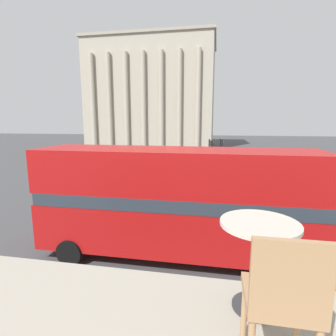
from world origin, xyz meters
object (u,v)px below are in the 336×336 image
object	(u,v)px
cafe_dining_table	(258,246)
pedestrian_yellow	(278,182)
plaza_building_left	(154,96)
car_black	(251,173)
cafe_chair_0	(283,298)
car_white	(240,159)
double_decker_bus	(176,200)
traffic_light_near	(192,174)
traffic_light_far	(221,151)
traffic_light_mid	(210,155)

from	to	relation	value
cafe_dining_table	pedestrian_yellow	distance (m)	18.09
plaza_building_left	car_black	world-z (taller)	plaza_building_left
cafe_chair_0	car_black	distance (m)	22.66
car_white	double_decker_bus	bearing A→B (deg)	-24.03
cafe_dining_table	traffic_light_near	size ratio (longest dim) A/B	0.19
plaza_building_left	cafe_dining_table	bearing A→B (deg)	-75.67
pedestrian_yellow	double_decker_bus	bearing A→B (deg)	95.06
cafe_dining_table	pedestrian_yellow	xyz separation A→B (m)	(4.09, 17.31, -3.32)
traffic_light_far	car_black	distance (m)	4.37
traffic_light_mid	traffic_light_far	bearing A→B (deg)	80.27
plaza_building_left	traffic_light_mid	bearing A→B (deg)	-69.36
traffic_light_near	double_decker_bus	bearing A→B (deg)	-93.41
plaza_building_left	pedestrian_yellow	size ratio (longest dim) A/B	15.94
cafe_chair_0	plaza_building_left	bearing A→B (deg)	110.14
traffic_light_mid	cafe_dining_table	bearing A→B (deg)	-87.57
plaza_building_left	traffic_light_far	distance (m)	32.59
double_decker_bus	plaza_building_left	bearing A→B (deg)	105.95
cafe_dining_table	cafe_chair_0	bearing A→B (deg)	-85.46
car_white	cafe_chair_0	bearing A→B (deg)	-18.09
plaza_building_left	traffic_light_near	bearing A→B (deg)	-74.02
traffic_light_far	car_black	xyz separation A→B (m)	(2.63, -3.11, -1.59)
cafe_chair_0	traffic_light_far	distance (m)	25.40
car_white	car_black	bearing A→B (deg)	-11.88
traffic_light_near	car_white	distance (m)	19.68
double_decker_bus	plaza_building_left	size ratio (longest dim) A/B	0.40
plaza_building_left	cafe_chair_0	bearing A→B (deg)	-75.77
traffic_light_mid	plaza_building_left	bearing A→B (deg)	110.64
double_decker_bus	car_white	xyz separation A→B (m)	(4.26, 23.03, -1.62)
cafe_dining_table	traffic_light_far	size ratio (longest dim) A/B	0.21
traffic_light_far	pedestrian_yellow	size ratio (longest dim) A/B	2.20
cafe_chair_0	car_white	distance (m)	31.16
cafe_dining_table	car_white	size ratio (longest dim) A/B	0.17
traffic_light_near	traffic_light_far	world-z (taller)	traffic_light_near
double_decker_bus	traffic_light_far	distance (m)	17.60
cafe_dining_table	car_white	world-z (taller)	cafe_dining_table
plaza_building_left	car_black	size ratio (longest dim) A/B	6.01
traffic_light_near	plaza_building_left	bearing A→B (deg)	105.98
car_white	pedestrian_yellow	bearing A→B (deg)	-6.54
cafe_dining_table	cafe_chair_0	xyz separation A→B (m)	(0.05, -0.58, -0.02)
double_decker_bus	traffic_light_mid	world-z (taller)	double_decker_bus
cafe_chair_0	traffic_light_near	xyz separation A→B (m)	(-1.58, 11.69, -1.67)
double_decker_bus	pedestrian_yellow	size ratio (longest dim) A/B	6.45
car_black	pedestrian_yellow	distance (m)	4.54
cafe_chair_0	traffic_light_mid	xyz separation A→B (m)	(-0.87, 19.86, -1.73)
cafe_dining_table	traffic_light_far	world-z (taller)	cafe_dining_table
double_decker_bus	car_black	bearing A→B (deg)	74.10
pedestrian_yellow	cafe_dining_table	bearing A→B (deg)	111.99
cafe_dining_table	cafe_chair_0	distance (m)	0.58
double_decker_bus	cafe_chair_0	distance (m)	8.26
car_black	pedestrian_yellow	xyz separation A→B (m)	(1.34, -4.34, 0.20)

